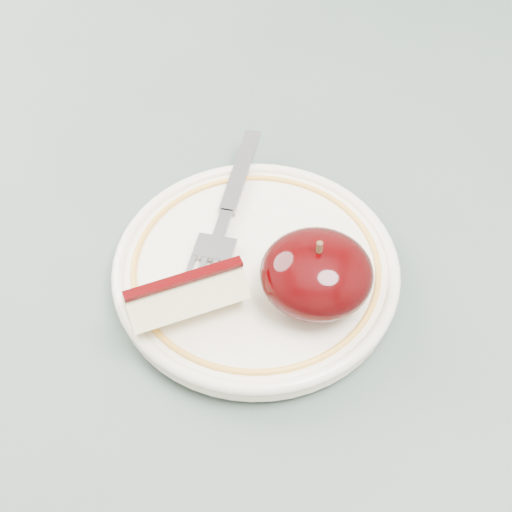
{
  "coord_description": "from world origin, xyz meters",
  "views": [
    {
      "loc": [
        0.09,
        -0.27,
        1.15
      ],
      "look_at": [
        0.08,
        0.03,
        0.78
      ],
      "focal_mm": 50.0,
      "sensor_mm": 36.0,
      "label": 1
    }
  ],
  "objects_px": {
    "plate": "(256,269)",
    "apple_half": "(317,274)",
    "fork": "(227,213)",
    "table": "(156,374)"
  },
  "relations": [
    {
      "from": "fork",
      "to": "table",
      "type": "bearing_deg",
      "value": 152.96
    },
    {
      "from": "apple_half",
      "to": "fork",
      "type": "bearing_deg",
      "value": 133.01
    },
    {
      "from": "table",
      "to": "plate",
      "type": "distance_m",
      "value": 0.13
    },
    {
      "from": "table",
      "to": "plate",
      "type": "relative_size",
      "value": 4.6
    },
    {
      "from": "plate",
      "to": "apple_half",
      "type": "height_order",
      "value": "apple_half"
    },
    {
      "from": "plate",
      "to": "apple_half",
      "type": "xyz_separation_m",
      "value": [
        0.04,
        -0.02,
        0.03
      ]
    },
    {
      "from": "plate",
      "to": "apple_half",
      "type": "bearing_deg",
      "value": -30.64
    },
    {
      "from": "apple_half",
      "to": "fork",
      "type": "xyz_separation_m",
      "value": [
        -0.06,
        0.07,
        -0.02
      ]
    },
    {
      "from": "table",
      "to": "plate",
      "type": "height_order",
      "value": "plate"
    },
    {
      "from": "apple_half",
      "to": "fork",
      "type": "distance_m",
      "value": 0.09
    }
  ]
}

